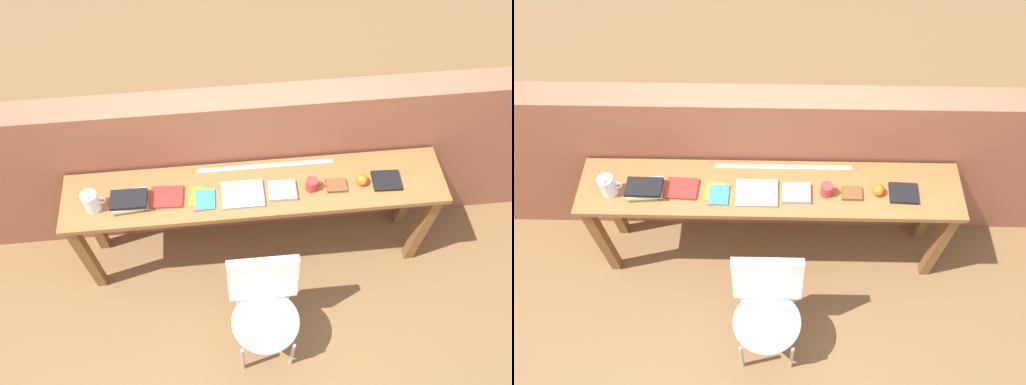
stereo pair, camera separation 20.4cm
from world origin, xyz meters
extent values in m
plane|color=brown|center=(0.00, 0.00, 0.00)|extent=(40.00, 40.00, 0.00)
cube|color=#9E5B42|center=(0.00, 0.64, 0.69)|extent=(6.00, 0.20, 1.37)
cube|color=#996033|center=(0.00, 0.30, 0.86)|extent=(2.50, 0.44, 0.04)
cube|color=brown|center=(-1.19, 0.14, 0.42)|extent=(0.07, 0.07, 0.84)
cube|color=brown|center=(1.19, 0.14, 0.42)|extent=(0.07, 0.07, 0.84)
cube|color=brown|center=(-1.19, 0.46, 0.42)|extent=(0.07, 0.07, 0.84)
cube|color=brown|center=(1.19, 0.46, 0.42)|extent=(0.07, 0.07, 0.84)
ellipsoid|color=white|center=(-0.01, -0.45, 0.45)|extent=(0.44, 0.42, 0.08)
cube|color=white|center=(-0.01, -0.26, 0.69)|extent=(0.44, 0.11, 0.40)
cylinder|color=#B2B2B7|center=(-0.17, -0.60, 0.21)|extent=(0.02, 0.02, 0.41)
cylinder|color=#B2B2B7|center=(0.16, -0.60, 0.21)|extent=(0.02, 0.02, 0.41)
cylinder|color=#B2B2B7|center=(-0.17, -0.29, 0.21)|extent=(0.02, 0.02, 0.41)
cylinder|color=#B2B2B7|center=(0.16, -0.29, 0.21)|extent=(0.02, 0.02, 0.41)
cylinder|color=white|center=(-1.03, 0.25, 0.96)|extent=(0.10, 0.10, 0.15)
cone|color=white|center=(-1.03, 0.22, 1.04)|extent=(0.04, 0.03, 0.04)
torus|color=white|center=(-0.97, 0.25, 0.96)|extent=(0.07, 0.01, 0.07)
cube|color=olive|center=(-0.81, 0.25, 0.89)|extent=(0.19, 0.16, 0.03)
cube|color=white|center=(-0.80, 0.26, 0.92)|extent=(0.23, 0.17, 0.02)
cube|color=black|center=(-0.80, 0.25, 0.94)|extent=(0.23, 0.14, 0.03)
cube|color=red|center=(-0.57, 0.28, 0.89)|extent=(0.21, 0.17, 0.02)
cube|color=purple|center=(-0.35, 0.25, 0.88)|extent=(0.11, 0.16, 0.00)
cube|color=#E5334C|center=(-0.35, 0.24, 0.88)|extent=(0.13, 0.17, 0.00)
cube|color=yellow|center=(-0.36, 0.26, 0.89)|extent=(0.15, 0.17, 0.00)
cube|color=#3399D8|center=(-0.33, 0.24, 0.89)|extent=(0.13, 0.16, 0.00)
cube|color=#9E9EA3|center=(-0.09, 0.25, 0.89)|extent=(0.27, 0.21, 0.02)
cube|color=#9E9EA3|center=(0.17, 0.25, 0.89)|extent=(0.18, 0.15, 0.03)
cylinder|color=red|center=(0.36, 0.26, 0.93)|extent=(0.08, 0.08, 0.09)
torus|color=red|center=(0.40, 0.26, 0.93)|extent=(0.06, 0.01, 0.06)
cube|color=brown|center=(0.53, 0.26, 0.89)|extent=(0.13, 0.10, 0.02)
sphere|color=orange|center=(0.69, 0.27, 0.92)|extent=(0.08, 0.08, 0.08)
cube|color=black|center=(0.86, 0.27, 0.89)|extent=(0.19, 0.16, 0.02)
cube|color=silver|center=(0.09, 0.47, 0.88)|extent=(0.91, 0.03, 0.00)
camera|label=1|loc=(-0.17, -1.50, 3.57)|focal=35.00mm
camera|label=2|loc=(0.03, -1.51, 3.57)|focal=35.00mm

